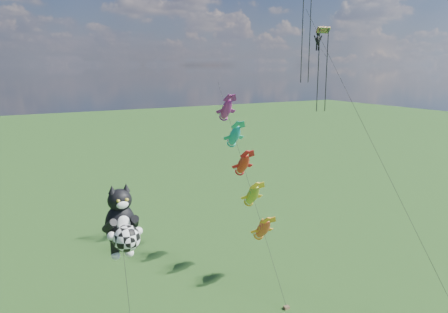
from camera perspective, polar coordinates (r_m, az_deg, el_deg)
cat_kite_rig at (r=28.68m, az=-13.16°, el=-8.67°), size 2.26×4.06×10.05m
fish_windsock_rig at (r=38.11m, az=2.52°, el=-1.05°), size 3.25×15.72×15.78m
parafoil_rig at (r=38.90m, az=12.49°, el=14.16°), size 1.82×17.52×24.40m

